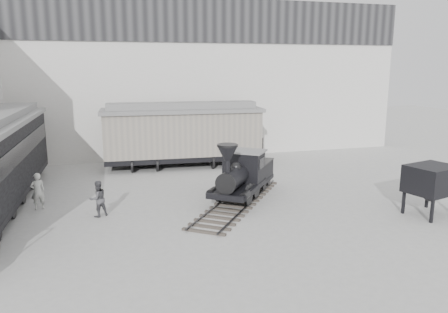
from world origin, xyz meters
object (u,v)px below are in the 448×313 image
object	(u,v)px
locomotive	(242,178)
boxcar	(183,133)
coal_hopper	(432,183)
visitor_a	(38,191)
visitor_b	(98,199)

from	to	relation	value
locomotive	boxcar	distance (m)	8.15
locomotive	boxcar	xyz separation A→B (m)	(-1.42, 7.96, 1.08)
coal_hopper	visitor_a	bearing A→B (deg)	147.10
boxcar	coal_hopper	size ratio (longest dim) A/B	4.33
visitor_b	boxcar	bearing A→B (deg)	-148.22
locomotive	coal_hopper	xyz separation A→B (m)	(7.26, -4.39, 0.34)
boxcar	visitor_a	bearing A→B (deg)	-135.84
locomotive	visitor_a	distance (m)	9.46
coal_hopper	visitor_b	bearing A→B (deg)	150.37
visitor_a	coal_hopper	distance (m)	17.54
locomotive	visitor_a	size ratio (longest dim) A/B	4.64
visitor_a	visitor_b	distance (m)	3.15
locomotive	coal_hopper	world-z (taller)	locomotive
visitor_b	coal_hopper	distance (m)	14.53
visitor_a	coal_hopper	world-z (taller)	coal_hopper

